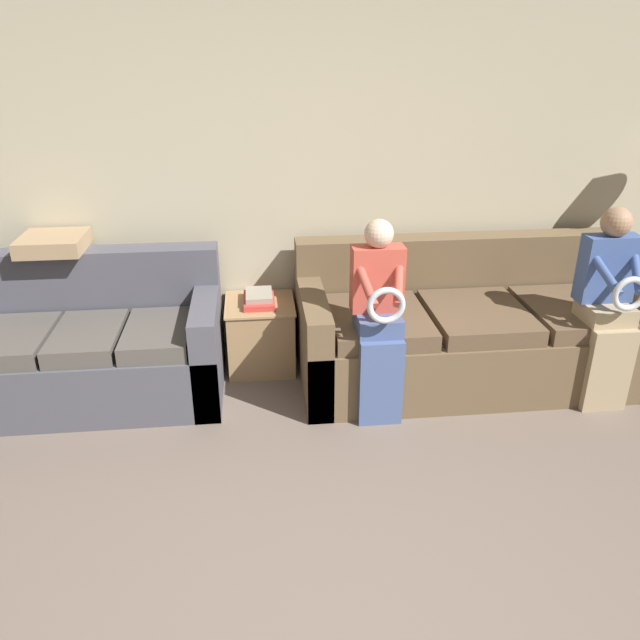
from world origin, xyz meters
TOP-DOWN VIEW (x-y plane):
  - wall_back at (0.00, 2.91)m, footprint 7.10×0.06m
  - couch_main at (1.20, 2.35)m, footprint 2.30×0.99m
  - couch_side at (-1.27, 2.36)m, footprint 1.60×0.86m
  - child_left_seated at (0.48, 1.93)m, footprint 0.31×0.37m
  - child_right_seated at (1.91, 1.94)m, footprint 0.34×0.38m
  - side_shelf at (-0.21, 2.62)m, footprint 0.47×0.49m
  - book_stack at (-0.21, 2.61)m, footprint 0.21×0.32m
  - throw_pillow at (-1.51, 2.65)m, footprint 0.40×0.40m

SIDE VIEW (x-z plane):
  - side_shelf at x=-0.21m, z-range 0.01..0.49m
  - couch_side at x=-1.27m, z-range -0.13..0.77m
  - couch_main at x=1.20m, z-range -0.13..0.76m
  - book_stack at x=-0.21m, z-range 0.48..0.56m
  - child_left_seated at x=0.48m, z-range 0.06..1.27m
  - child_right_seated at x=1.91m, z-range 0.06..1.30m
  - throw_pillow at x=-1.51m, z-range 0.89..0.99m
  - wall_back at x=0.00m, z-range 0.00..2.55m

